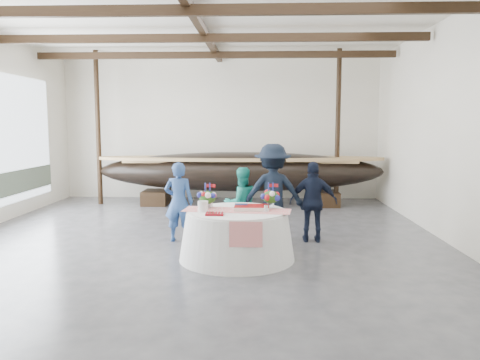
{
  "coord_description": "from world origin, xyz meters",
  "views": [
    {
      "loc": [
        1.21,
        -9.03,
        2.35
      ],
      "look_at": [
        0.84,
        0.41,
        1.24
      ],
      "focal_mm": 35.0,
      "sensor_mm": 36.0,
      "label": 1
    }
  ],
  "objects": [
    {
      "name": "wall_right",
      "position": [
        5.0,
        0.0,
        2.25
      ],
      "size": [
        0.02,
        12.0,
        4.5
      ],
      "primitive_type": "cube",
      "color": "silver",
      "rests_on": "ground"
    },
    {
      "name": "longboat_display",
      "position": [
        0.68,
        4.62,
        1.0
      ],
      "size": [
        8.36,
        1.67,
        1.57
      ],
      "color": "black",
      "rests_on": "ground"
    },
    {
      "name": "floor",
      "position": [
        0.0,
        0.0,
        0.0
      ],
      "size": [
        10.0,
        12.0,
        0.01
      ],
      "primitive_type": "cube",
      "color": "#3D3D42",
      "rests_on": "ground"
    },
    {
      "name": "wall_front",
      "position": [
        0.0,
        -6.0,
        2.25
      ],
      "size": [
        10.0,
        0.02,
        4.5
      ],
      "primitive_type": "cube",
      "color": "silver",
      "rests_on": "ground"
    },
    {
      "name": "pavilion_structure",
      "position": [
        0.0,
        0.8,
        4.0
      ],
      "size": [
        9.8,
        11.76,
        4.5
      ],
      "color": "black",
      "rests_on": "ground"
    },
    {
      "name": "guest_man_left",
      "position": [
        1.51,
        0.34,
        0.99
      ],
      "size": [
        1.33,
        0.83,
        1.98
      ],
      "primitive_type": "imported",
      "rotation": [
        0.0,
        0.0,
        3.22
      ],
      "color": "black",
      "rests_on": "ground"
    },
    {
      "name": "ceiling",
      "position": [
        0.0,
        0.0,
        4.5
      ],
      "size": [
        10.0,
        12.0,
        0.01
      ],
      "primitive_type": "cube",
      "color": "white",
      "rests_on": "wall_back"
    },
    {
      "name": "tabletop_items",
      "position": [
        0.84,
        -0.85,
        1.01
      ],
      "size": [
        1.92,
        0.95,
        0.4
      ],
      "color": "red",
      "rests_on": "banquet_table"
    },
    {
      "name": "wall_back",
      "position": [
        0.0,
        6.0,
        2.25
      ],
      "size": [
        10.0,
        0.02,
        4.5
      ],
      "primitive_type": "cube",
      "color": "silver",
      "rests_on": "ground"
    },
    {
      "name": "guest_woman_teal",
      "position": [
        0.87,
        0.45,
        0.75
      ],
      "size": [
        0.87,
        0.78,
        1.49
      ],
      "primitive_type": "imported",
      "rotation": [
        0.0,
        0.0,
        3.49
      ],
      "color": "teal",
      "rests_on": "ground"
    },
    {
      "name": "guest_man_right",
      "position": [
        2.32,
        0.3,
        0.81
      ],
      "size": [
        0.97,
        0.45,
        1.63
      ],
      "primitive_type": "imported",
      "rotation": [
        0.0,
        0.0,
        3.08
      ],
      "color": "black",
      "rests_on": "ground"
    },
    {
      "name": "banquet_table",
      "position": [
        0.84,
        -0.99,
        0.43
      ],
      "size": [
        2.03,
        2.03,
        0.87
      ],
      "color": "white",
      "rests_on": "ground"
    },
    {
      "name": "guest_woman_blue",
      "position": [
        -0.39,
        0.22,
        0.81
      ],
      "size": [
        0.61,
        0.42,
        1.62
      ],
      "primitive_type": "imported",
      "rotation": [
        0.0,
        0.0,
        3.09
      ],
      "color": "navy",
      "rests_on": "ground"
    }
  ]
}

